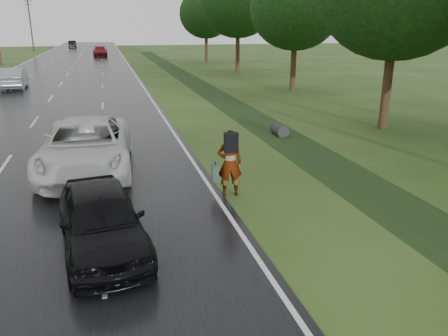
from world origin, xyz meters
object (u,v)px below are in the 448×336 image
pedestrian (229,162)px  dark_sedan (101,219)px  white_pickup (86,146)px  silver_sedan (14,78)px

pedestrian → dark_sedan: size_ratio=0.46×
white_pickup → dark_sedan: white_pickup is taller
dark_sedan → silver_sedan: (-6.85, 29.46, 0.07)m
silver_sedan → dark_sedan: bearing=100.6°
silver_sedan → pedestrian: bearing=108.8°
dark_sedan → silver_sedan: bearing=96.1°
pedestrian → silver_sedan: size_ratio=0.41×
dark_sedan → pedestrian: bearing=27.7°
silver_sedan → white_pickup: bearing=102.6°
dark_sedan → silver_sedan: 30.25m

